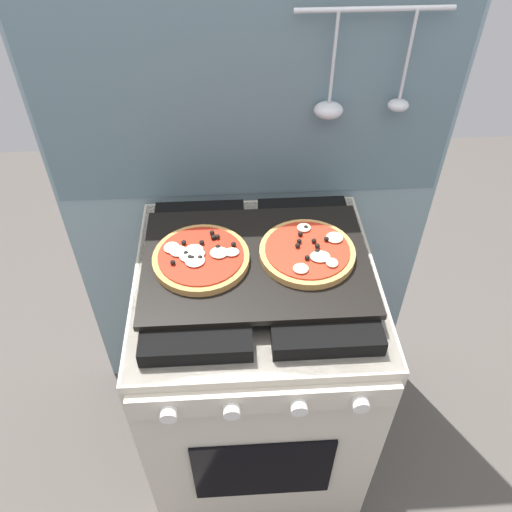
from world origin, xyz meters
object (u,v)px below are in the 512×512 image
object	(u,v)px
stove	(256,371)
pizza_right	(308,252)
baking_tray	(256,261)
pizza_left	(201,257)

from	to	relation	value
stove	pizza_right	world-z (taller)	pizza_right
stove	baking_tray	bearing A→B (deg)	90.00
stove	baking_tray	world-z (taller)	baking_tray
baking_tray	pizza_left	distance (m)	0.13
stove	pizza_left	world-z (taller)	pizza_left
stove	pizza_left	size ratio (longest dim) A/B	3.93
stove	pizza_right	bearing A→B (deg)	3.03
stove	baking_tray	distance (m)	0.46
pizza_right	baking_tray	bearing A→B (deg)	-177.73
baking_tray	pizza_right	xyz separation A→B (m)	(0.12, 0.00, 0.02)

